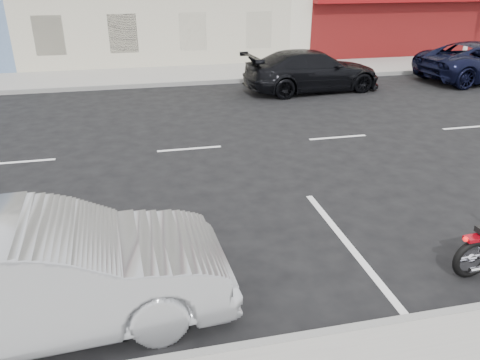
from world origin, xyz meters
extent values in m
plane|color=black|center=(0.00, 0.00, 0.00)|extent=(120.00, 120.00, 0.00)
cube|color=gray|center=(-5.00, 8.70, 0.07)|extent=(80.00, 3.40, 0.15)
cube|color=gray|center=(-5.00, 7.00, 0.08)|extent=(80.00, 0.12, 0.16)
cylinder|color=beige|center=(12.00, 8.50, 0.45)|extent=(0.20, 0.20, 0.60)
sphere|color=beige|center=(12.00, 8.50, 0.77)|extent=(0.20, 0.20, 0.20)
imported|color=#9B9EA3|center=(-4.52, -5.96, 0.77)|extent=(4.75, 1.90, 1.53)
imported|color=black|center=(3.18, 5.16, 0.73)|extent=(5.23, 2.50, 1.47)
camera|label=1|loc=(-3.17, -11.04, 4.14)|focal=35.00mm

